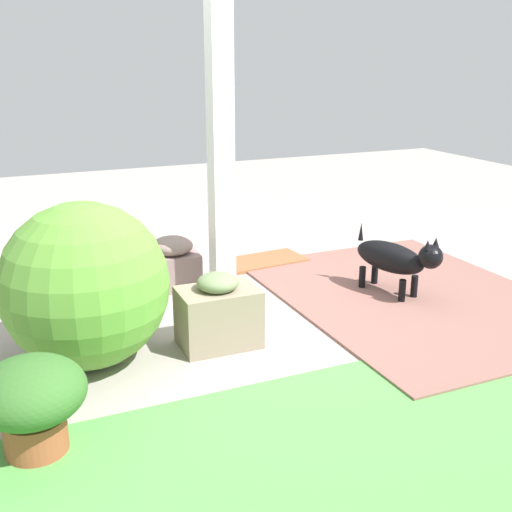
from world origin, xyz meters
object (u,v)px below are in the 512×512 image
terracotta_pot_broad (32,398)px  terracotta_pot_spiky (89,264)px  stone_planter_nearest (173,263)px  doormat (263,261)px  round_shrub (85,285)px  dog (395,258)px  stone_planter_mid (218,313)px  porch_pillar (220,132)px

terracotta_pot_broad → terracotta_pot_spiky: 1.73m
stone_planter_nearest → doormat: bearing=-163.5°
round_shrub → dog: round_shrub is taller
stone_planter_nearest → round_shrub: (0.79, 1.01, 0.28)m
stone_planter_nearest → stone_planter_mid: bearing=87.8°
porch_pillar → terracotta_pot_spiky: size_ratio=3.67×
stone_planter_nearest → terracotta_pot_broad: (1.17, 1.78, 0.07)m
dog → stone_planter_mid: bearing=9.7°
porch_pillar → dog: bearing=158.1°
stone_planter_nearest → dog: size_ratio=0.55×
porch_pillar → stone_planter_mid: (0.30, 0.71, -0.99)m
terracotta_pot_broad → doormat: terracotta_pot_broad is taller
terracotta_pot_spiky → dog: (-2.05, 0.70, -0.02)m
stone_planter_mid → round_shrub: round_shrub is taller
doormat → stone_planter_nearest: bearing=16.5°
stone_planter_mid → round_shrub: bearing=-6.3°
stone_planter_nearest → terracotta_pot_broad: bearing=56.8°
dog → porch_pillar: bearing=-21.9°
terracotta_pot_broad → doormat: 2.89m
stone_planter_mid → terracotta_pot_broad: size_ratio=0.99×
round_shrub → terracotta_pot_broad: 0.88m
terracotta_pot_broad → stone_planter_mid: bearing=-148.4°
porch_pillar → stone_planter_nearest: porch_pillar is taller
stone_planter_mid → doormat: size_ratio=0.67×
stone_planter_mid → terracotta_pot_broad: (1.12, 0.69, 0.06)m
round_shrub → terracotta_pot_spiky: 0.90m
round_shrub → dog: 2.22m
stone_planter_nearest → terracotta_pot_spiky: size_ratio=0.62×
terracotta_pot_spiky → doormat: (-1.51, -0.40, -0.30)m
terracotta_pot_broad → dog: (-2.58, -0.94, 0.03)m
porch_pillar → terracotta_pot_broad: size_ratio=4.95×
porch_pillar → round_shrub: porch_pillar is taller
terracotta_pot_spiky → terracotta_pot_broad: bearing=72.2°
round_shrub → doormat: round_shrub is taller
stone_planter_mid → dog: bearing=-170.3°
terracotta_pot_broad → terracotta_pot_spiky: terracotta_pot_spiky is taller
stone_planter_nearest → round_shrub: 1.31m
terracotta_pot_spiky → doormat: terracotta_pot_spiky is taller
round_shrub → doormat: (-1.66, -1.27, -0.45)m
terracotta_pot_broad → dog: 2.75m
stone_planter_mid → terracotta_pot_spiky: bearing=-57.8°
porch_pillar → dog: (-1.15, 0.46, -0.90)m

